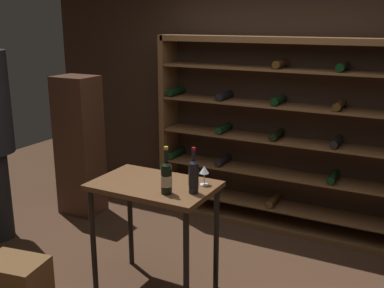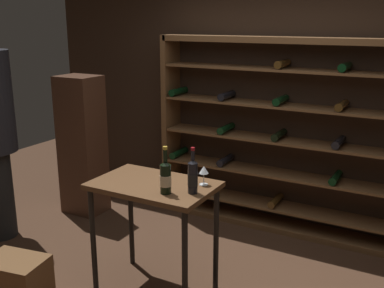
{
  "view_description": "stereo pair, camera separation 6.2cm",
  "coord_description": "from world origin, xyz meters",
  "px_view_note": "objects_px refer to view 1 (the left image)",
  "views": [
    {
      "loc": [
        1.44,
        -2.9,
        2.14
      ],
      "look_at": [
        -0.19,
        0.17,
        1.2
      ],
      "focal_mm": 43.28,
      "sensor_mm": 36.0,
      "label": 1
    },
    {
      "loc": [
        1.5,
        -2.87,
        2.14
      ],
      "look_at": [
        -0.19,
        0.17,
        1.2
      ],
      "focal_mm": 43.28,
      "sensor_mm": 36.0,
      "label": 2
    }
  ],
  "objects_px": {
    "tasting_table": "(154,199)",
    "wine_crate": "(15,279)",
    "wine_glass_stemmed_center": "(204,171)",
    "wine_bottle_black_capsule": "(166,177)",
    "wine_rack": "(308,141)",
    "wine_bottle_red_label": "(194,176)",
    "display_cabinet": "(80,146)"
  },
  "relations": [
    {
      "from": "tasting_table",
      "to": "wine_crate",
      "type": "distance_m",
      "value": 1.28
    },
    {
      "from": "tasting_table",
      "to": "wine_glass_stemmed_center",
      "type": "height_order",
      "value": "wine_glass_stemmed_center"
    },
    {
      "from": "wine_bottle_black_capsule",
      "to": "wine_crate",
      "type": "bearing_deg",
      "value": -156.98
    },
    {
      "from": "wine_rack",
      "to": "wine_bottle_red_label",
      "type": "relative_size",
      "value": 9.36
    },
    {
      "from": "wine_crate",
      "to": "display_cabinet",
      "type": "bearing_deg",
      "value": 113.17
    },
    {
      "from": "display_cabinet",
      "to": "wine_glass_stemmed_center",
      "type": "bearing_deg",
      "value": -22.7
    },
    {
      "from": "wine_crate",
      "to": "wine_bottle_red_label",
      "type": "distance_m",
      "value": 1.67
    },
    {
      "from": "tasting_table",
      "to": "wine_crate",
      "type": "height_order",
      "value": "tasting_table"
    },
    {
      "from": "wine_crate",
      "to": "wine_glass_stemmed_center",
      "type": "bearing_deg",
      "value": 30.85
    },
    {
      "from": "wine_rack",
      "to": "tasting_table",
      "type": "height_order",
      "value": "wine_rack"
    },
    {
      "from": "wine_glass_stemmed_center",
      "to": "wine_rack",
      "type": "bearing_deg",
      "value": 74.04
    },
    {
      "from": "display_cabinet",
      "to": "wine_bottle_red_label",
      "type": "bearing_deg",
      "value": -27.14
    },
    {
      "from": "wine_bottle_red_label",
      "to": "wine_crate",
      "type": "bearing_deg",
      "value": -155.93
    },
    {
      "from": "wine_bottle_black_capsule",
      "to": "wine_rack",
      "type": "bearing_deg",
      "value": 71.72
    },
    {
      "from": "wine_crate",
      "to": "wine_bottle_black_capsule",
      "type": "relative_size",
      "value": 1.37
    },
    {
      "from": "wine_crate",
      "to": "wine_bottle_black_capsule",
      "type": "bearing_deg",
      "value": 23.02
    },
    {
      "from": "wine_crate",
      "to": "display_cabinet",
      "type": "relative_size",
      "value": 0.31
    },
    {
      "from": "wine_bottle_red_label",
      "to": "wine_glass_stemmed_center",
      "type": "relative_size",
      "value": 2.27
    },
    {
      "from": "wine_bottle_red_label",
      "to": "wine_glass_stemmed_center",
      "type": "distance_m",
      "value": 0.19
    },
    {
      "from": "wine_bottle_black_capsule",
      "to": "wine_glass_stemmed_center",
      "type": "relative_size",
      "value": 2.33
    },
    {
      "from": "tasting_table",
      "to": "wine_crate",
      "type": "relative_size",
      "value": 1.95
    },
    {
      "from": "display_cabinet",
      "to": "wine_crate",
      "type": "bearing_deg",
      "value": -66.83
    },
    {
      "from": "tasting_table",
      "to": "display_cabinet",
      "type": "bearing_deg",
      "value": 148.78
    },
    {
      "from": "wine_rack",
      "to": "wine_bottle_red_label",
      "type": "height_order",
      "value": "wine_rack"
    },
    {
      "from": "wine_rack",
      "to": "wine_glass_stemmed_center",
      "type": "bearing_deg",
      "value": -105.96
    },
    {
      "from": "display_cabinet",
      "to": "wine_glass_stemmed_center",
      "type": "height_order",
      "value": "display_cabinet"
    },
    {
      "from": "wine_rack",
      "to": "wine_glass_stemmed_center",
      "type": "relative_size",
      "value": 21.3
    },
    {
      "from": "wine_bottle_red_label",
      "to": "tasting_table",
      "type": "bearing_deg",
      "value": 174.13
    },
    {
      "from": "wine_bottle_black_capsule",
      "to": "wine_glass_stemmed_center",
      "type": "height_order",
      "value": "wine_bottle_black_capsule"
    },
    {
      "from": "wine_crate",
      "to": "wine_bottle_black_capsule",
      "type": "distance_m",
      "value": 1.5
    },
    {
      "from": "wine_crate",
      "to": "tasting_table",
      "type": "bearing_deg",
      "value": 33.58
    },
    {
      "from": "wine_rack",
      "to": "wine_crate",
      "type": "xyz_separation_m",
      "value": [
        -1.69,
        -2.21,
        -0.82
      ]
    }
  ]
}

